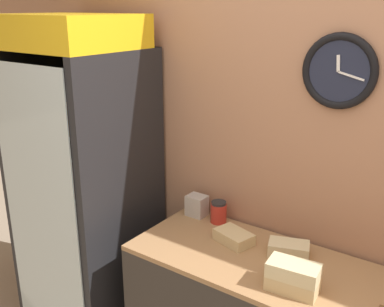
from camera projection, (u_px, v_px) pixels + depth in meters
The scene contains 8 objects.
wall_back at pixel (339, 166), 2.14m from camera, with size 5.20×0.09×2.70m.
beverage_cooler at pixel (91, 174), 2.72m from camera, with size 0.70×0.66×2.04m.
sandwich_stack_bottom at pixel (291, 283), 1.90m from camera, with size 0.22×0.14×0.06m.
sandwich_stack_middle at pixel (292, 270), 1.88m from camera, with size 0.23×0.14×0.06m.
sandwich_flat_left at pixel (234, 237), 2.28m from camera, with size 0.22×0.17×0.06m.
sandwich_flat_right at pixel (289, 249), 2.17m from camera, with size 0.22×0.17×0.07m.
condiment_jar at pixel (219, 212), 2.49m from camera, with size 0.09×0.09×0.12m.
napkin_dispenser at pixel (197, 206), 2.57m from camera, with size 0.11×0.09×0.12m.
Camera 1 is at (0.60, -0.87, 2.08)m, focal length 42.00 mm.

